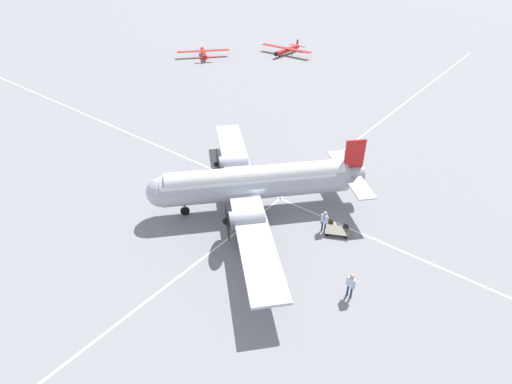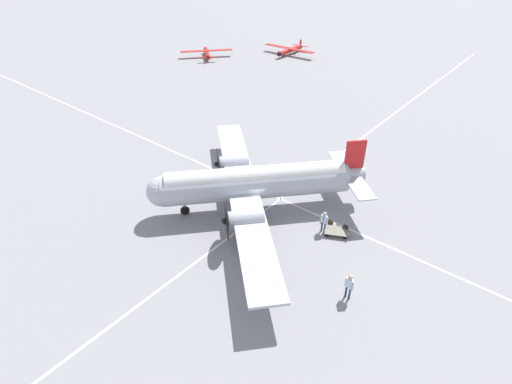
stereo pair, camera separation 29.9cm
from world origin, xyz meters
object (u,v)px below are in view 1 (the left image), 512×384
crew_foreground (351,283)px  suitcase_near_door (346,228)px  airliner_main (251,183)px  passenger_boarding (324,219)px  suitcase_upright_spare (331,222)px  light_aircraft_distant (287,50)px  baggage_cart (337,231)px  light_aircraft_taxiing (204,53)px

crew_foreground → suitcase_near_door: crew_foreground is taller
airliner_main → suitcase_near_door: (-7.17, -2.08, -2.10)m
passenger_boarding → suitcase_near_door: (-1.27, -1.00, -0.78)m
airliner_main → suitcase_upright_spare: 6.65m
passenger_boarding → suitcase_upright_spare: bearing=-89.2°
passenger_boarding → suitcase_near_door: passenger_boarding is taller
crew_foreground → light_aircraft_distant: size_ratio=0.19×
crew_foreground → baggage_cart: bearing=134.9°
suitcase_near_door → crew_foreground: bearing=119.6°
crew_foreground → light_aircraft_distant: 54.64m
baggage_cart → light_aircraft_distant: size_ratio=0.20×
light_aircraft_distant → baggage_cart: bearing=38.3°
suitcase_upright_spare → suitcase_near_door: bearing=176.8°
airliner_main → baggage_cart: 7.28m
suitcase_upright_spare → light_aircraft_taxiing: bearing=-34.1°
passenger_boarding → baggage_cart: bearing=-157.3°
airliner_main → baggage_cart: (-6.82, -1.43, -2.11)m
suitcase_upright_spare → baggage_cart: baggage_cart is taller
light_aircraft_distant → light_aircraft_taxiing: 14.30m
passenger_boarding → baggage_cart: 1.27m
crew_foreground → baggage_cart: crew_foreground is taller
suitcase_near_door → light_aircraft_distant: (31.01, -37.20, 0.52)m
suitcase_upright_spare → light_aircraft_distant: (29.75, -37.13, 0.58)m
airliner_main → crew_foreground: bearing=114.1°
baggage_cart → airliner_main: bearing=-15.2°
baggage_cart → crew_foreground: bearing=98.5°
light_aircraft_distant → airliner_main: bearing=30.5°
crew_foreground → passenger_boarding: crew_foreground is taller
light_aircraft_distant → suitcase_upright_spare: bearing=37.9°
suitcase_near_door → baggage_cart: 0.73m
passenger_boarding → light_aircraft_distant: bearing=-50.6°
baggage_cart → passenger_boarding: bearing=-5.9°
suitcase_upright_spare → passenger_boarding: bearing=89.4°
light_aircraft_distant → light_aircraft_taxiing: size_ratio=1.35×
suitcase_near_door → passenger_boarding: bearing=38.3°
suitcase_near_door → light_aircraft_distant: size_ratio=0.06×
airliner_main → baggage_cart: bearing=144.2°
light_aircraft_distant → crew_foreground: bearing=37.9°
crew_foreground → suitcase_near_door: 6.35m
crew_foreground → light_aircraft_distant: bearing=137.9°
suitcase_upright_spare → baggage_cart: bearing=141.9°
passenger_boarding → light_aircraft_taxiing: bearing=-33.7°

